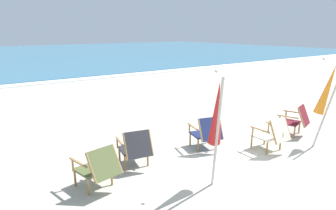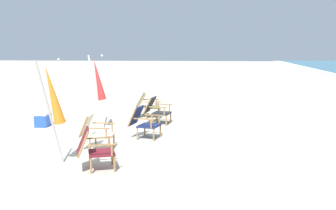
{
  "view_description": "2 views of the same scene",
  "coord_description": "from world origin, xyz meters",
  "px_view_note": "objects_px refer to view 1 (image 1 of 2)",
  "views": [
    {
      "loc": [
        -4.48,
        -3.57,
        2.66
      ],
      "look_at": [
        0.1,
        2.81,
        0.69
      ],
      "focal_mm": 32.0,
      "sensor_mm": 36.0,
      "label": 1
    },
    {
      "loc": [
        9.56,
        2.4,
        2.39
      ],
      "look_at": [
        0.12,
        1.77,
        0.87
      ],
      "focal_mm": 42.0,
      "sensor_mm": 36.0,
      "label": 2
    }
  ],
  "objects_px": {
    "umbrella_furled_red": "(217,115)",
    "beach_chair_far_center": "(207,132)",
    "beach_chair_mid_center": "(296,119)",
    "beach_chair_back_left": "(98,166)",
    "beach_chair_front_right": "(273,134)",
    "umbrella_furled_orange": "(327,90)",
    "beach_chair_back_right": "(135,147)"
  },
  "relations": [
    {
      "from": "beach_chair_far_center",
      "to": "beach_chair_back_right",
      "type": "height_order",
      "value": "beach_chair_far_center"
    },
    {
      "from": "beach_chair_far_center",
      "to": "umbrella_furled_red",
      "type": "height_order",
      "value": "umbrella_furled_red"
    },
    {
      "from": "beach_chair_mid_center",
      "to": "beach_chair_front_right",
      "type": "xyz_separation_m",
      "value": [
        -1.43,
        -0.33,
        -0.0
      ]
    },
    {
      "from": "umbrella_furled_red",
      "to": "beach_chair_back_left",
      "type": "bearing_deg",
      "value": 143.59
    },
    {
      "from": "beach_chair_far_center",
      "to": "umbrella_furled_orange",
      "type": "bearing_deg",
      "value": -32.54
    },
    {
      "from": "beach_chair_back_left",
      "to": "beach_chair_far_center",
      "type": "bearing_deg",
      "value": 4.72
    },
    {
      "from": "umbrella_furled_orange",
      "to": "umbrella_furled_red",
      "type": "bearing_deg",
      "value": 179.11
    },
    {
      "from": "beach_chair_front_right",
      "to": "umbrella_furled_orange",
      "type": "height_order",
      "value": "umbrella_furled_orange"
    },
    {
      "from": "beach_chair_back_left",
      "to": "umbrella_furled_orange",
      "type": "relative_size",
      "value": 0.41
    },
    {
      "from": "beach_chair_back_left",
      "to": "umbrella_furled_red",
      "type": "height_order",
      "value": "umbrella_furled_red"
    },
    {
      "from": "umbrella_furled_orange",
      "to": "umbrella_furled_red",
      "type": "relative_size",
      "value": 1.01
    },
    {
      "from": "beach_chair_back_right",
      "to": "beach_chair_back_left",
      "type": "relative_size",
      "value": 0.99
    },
    {
      "from": "beach_chair_far_center",
      "to": "beach_chair_mid_center",
      "type": "height_order",
      "value": "beach_chair_mid_center"
    },
    {
      "from": "beach_chair_far_center",
      "to": "beach_chair_front_right",
      "type": "xyz_separation_m",
      "value": [
        1.12,
        -0.94,
        0.0
      ]
    },
    {
      "from": "umbrella_furled_red",
      "to": "umbrella_furled_orange",
      "type": "bearing_deg",
      "value": -0.89
    },
    {
      "from": "beach_chair_mid_center",
      "to": "beach_chair_far_center",
      "type": "bearing_deg",
      "value": 166.45
    },
    {
      "from": "beach_chair_far_center",
      "to": "beach_chair_back_left",
      "type": "xyz_separation_m",
      "value": [
        -2.7,
        -0.22,
        -0.0
      ]
    },
    {
      "from": "beach_chair_front_right",
      "to": "beach_chair_back_left",
      "type": "bearing_deg",
      "value": 169.34
    },
    {
      "from": "beach_chair_back_right",
      "to": "umbrella_furled_orange",
      "type": "relative_size",
      "value": 0.41
    },
    {
      "from": "beach_chair_back_right",
      "to": "umbrella_furled_red",
      "type": "bearing_deg",
      "value": -67.39
    },
    {
      "from": "beach_chair_mid_center",
      "to": "umbrella_furled_orange",
      "type": "relative_size",
      "value": 0.41
    },
    {
      "from": "umbrella_furled_orange",
      "to": "umbrella_furled_red",
      "type": "xyz_separation_m",
      "value": [
        -3.38,
        0.05,
        -0.02
      ]
    },
    {
      "from": "beach_chair_back_left",
      "to": "umbrella_furled_orange",
      "type": "xyz_separation_m",
      "value": [
        4.97,
        -1.22,
        0.94
      ]
    },
    {
      "from": "umbrella_furled_orange",
      "to": "umbrella_furled_red",
      "type": "height_order",
      "value": "umbrella_furled_orange"
    },
    {
      "from": "beach_chair_far_center",
      "to": "umbrella_furled_orange",
      "type": "distance_m",
      "value": 2.85
    },
    {
      "from": "beach_chair_back_left",
      "to": "beach_chair_front_right",
      "type": "distance_m",
      "value": 3.88
    },
    {
      "from": "beach_chair_back_left",
      "to": "umbrella_furled_red",
      "type": "relative_size",
      "value": 0.41
    },
    {
      "from": "beach_chair_far_center",
      "to": "beach_chair_back_right",
      "type": "xyz_separation_m",
      "value": [
        -1.76,
        0.16,
        -0.0
      ]
    },
    {
      "from": "umbrella_furled_red",
      "to": "beach_chair_far_center",
      "type": "bearing_deg",
      "value": 51.48
    },
    {
      "from": "beach_chair_mid_center",
      "to": "beach_chair_back_left",
      "type": "xyz_separation_m",
      "value": [
        -5.24,
        0.39,
        -0.01
      ]
    },
    {
      "from": "beach_chair_far_center",
      "to": "beach_chair_front_right",
      "type": "relative_size",
      "value": 1.06
    },
    {
      "from": "beach_chair_back_right",
      "to": "umbrella_furled_orange",
      "type": "bearing_deg",
      "value": -21.75
    }
  ]
}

